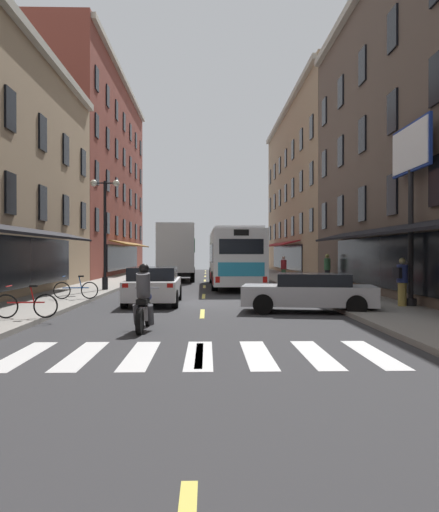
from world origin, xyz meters
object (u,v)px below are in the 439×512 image
Objects in this scene: transit_bus at (234,257)px; street_lamp_twin at (105,229)px; billboard_sign at (411,166)px; sedan_mid at (154,285)px; sedan_near at (309,292)px; bicycle_near at (26,305)px; pedestrian_mid at (327,269)px; motorcycle_rider at (144,302)px; pedestrian_near at (402,281)px; pedestrian_far at (284,269)px; box_truck at (176,252)px; bicycle_mid at (76,290)px; sedan_far at (184,267)px.

transit_bus is 7.73m from street_lamp_twin.
billboard_sign is 1.39× the size of sedan_mid.
billboard_sign is 1.38× the size of sedan_near.
pedestrian_mid reaches higher than bicycle_near.
street_lamp_twin is at bearing 105.57° from motorcycle_rider.
street_lamp_twin reaches higher than motorcycle_rider.
pedestrian_near is (8.12, 4.25, 0.29)m from motorcycle_rider.
bicycle_near is 1.08× the size of pedestrian_far.
street_lamp_twin is (-2.88, -10.27, 1.14)m from box_truck.
transit_bus is 6.96× the size of pedestrian_far.
pedestrian_near is at bearing -14.84° from sedan_mid.
box_truck is 1.45× the size of street_lamp_twin.
bicycle_near is (-6.46, -14.88, -1.19)m from transit_bus.
bicycle_mid is at bearing -126.25° from transit_bus.
box_truck is 19.63m from sedan_near.
pedestrian_mid reaches higher than sedan_far.
pedestrian_mid is at bearing -63.88° from sedan_far.
sedan_far is at bearing 83.36° from bicycle_mid.
pedestrian_mid reaches higher than motorcycle_rider.
billboard_sign is 2.97× the size of motorcycle_rider.
box_truck is at bearing 175.81° from pedestrian_near.
transit_bus is 2.06× the size of street_lamp_twin.
pedestrian_near is 11.18m from pedestrian_mid.
bicycle_mid is at bearing -96.64° from sedan_far.
transit_bus is 4.55m from pedestrian_far.
bicycle_mid is 0.32× the size of street_lamp_twin.
pedestrian_far is at bearing 42.20° from transit_bus.
transit_bus is 6.81× the size of pedestrian_near.
transit_bus is 6.47× the size of bicycle_mid.
motorcycle_rider is (0.49, -33.29, 0.02)m from sedan_far.
billboard_sign is at bearing -63.62° from box_truck.
sedan_mid is at bearing 60.43° from bicycle_near.
bicycle_mid is at bearing -101.00° from box_truck.
bicycle_mid is 1.05× the size of pedestrian_near.
motorcycle_rider is at bearing -91.90° from pedestrian_near.
billboard_sign is at bearing 60.73° from pedestrian_far.
bicycle_mid is (-3.09, 0.68, -0.21)m from sedan_mid.
box_truck is at bearing 74.34° from street_lamp_twin.
box_truck reaches higher than pedestrian_near.
transit_bus reaches higher than bicycle_mid.
sedan_far is (0.05, 10.73, -1.28)m from box_truck.
billboard_sign is 30.55m from sedan_far.
bicycle_near is 20.40m from pedestrian_far.
transit_bus is 12.65m from sedan_near.
transit_bus is 5.34× the size of motorcycle_rider.
bicycle_mid is (-8.42, 3.46, -0.15)m from sedan_near.
pedestrian_near reaches higher than sedan_mid.
sedan_mid is 2.14× the size of motorcycle_rider.
billboard_sign is 12.98m from bicycle_near.
sedan_far is 2.56× the size of bicycle_near.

